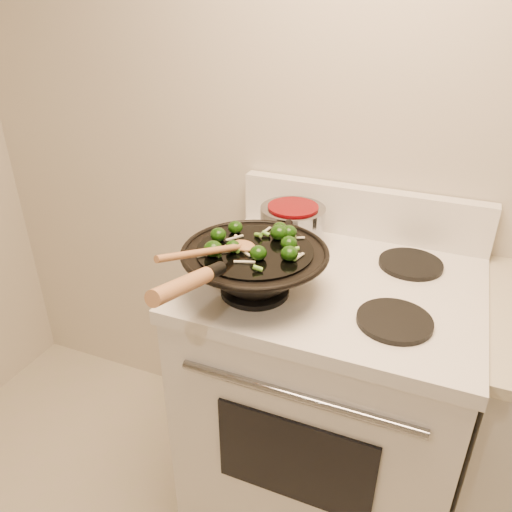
% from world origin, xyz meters
% --- Properties ---
extents(stove, '(0.78, 0.67, 1.08)m').
position_xyz_m(stove, '(-0.24, 1.17, 0.47)').
color(stove, white).
rests_on(stove, ground).
extents(wok, '(0.38, 0.62, 0.24)m').
position_xyz_m(wok, '(-0.42, 1.02, 1.00)').
color(wok, black).
rests_on(wok, stove).
extents(stirfry, '(0.25, 0.25, 0.04)m').
position_xyz_m(stirfry, '(-0.42, 1.04, 1.06)').
color(stirfry, '#113307').
rests_on(stirfry, wok).
extents(wooden_spoon, '(0.13, 0.30, 0.09)m').
position_xyz_m(wooden_spoon, '(-0.48, 0.94, 1.08)').
color(wooden_spoon, '#A46B40').
rests_on(wooden_spoon, wok).
extents(saucepan, '(0.20, 0.32, 0.12)m').
position_xyz_m(saucepan, '(-0.42, 1.32, 0.99)').
color(saucepan, gray).
rests_on(saucepan, stove).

